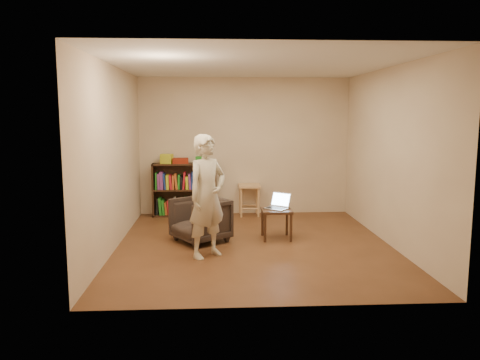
{
  "coord_description": "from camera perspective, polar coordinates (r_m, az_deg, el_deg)",
  "views": [
    {
      "loc": [
        -0.57,
        -6.69,
        1.92
      ],
      "look_at": [
        -0.19,
        0.35,
        0.92
      ],
      "focal_mm": 35.0,
      "sensor_mm": 36.0,
      "label": 1
    }
  ],
  "objects": [
    {
      "name": "floor",
      "position": [
        6.98,
        1.71,
        -7.9
      ],
      "size": [
        4.5,
        4.5,
        0.0
      ],
      "primitive_type": "plane",
      "color": "#4F2E19",
      "rests_on": "ground"
    },
    {
      "name": "wall_left",
      "position": [
        6.87,
        -15.13,
        2.61
      ],
      "size": [
        0.0,
        4.5,
        4.5
      ],
      "primitive_type": "plane",
      "rotation": [
        1.57,
        0.0,
        1.57
      ],
      "color": "beige",
      "rests_on": "floor"
    },
    {
      "name": "ceiling",
      "position": [
        6.75,
        1.8,
        13.85
      ],
      "size": [
        4.5,
        4.5,
        0.0
      ],
      "primitive_type": "plane",
      "color": "silver",
      "rests_on": "wall_back"
    },
    {
      "name": "box_yellow",
      "position": [
        8.84,
        -8.91,
        2.57
      ],
      "size": [
        0.25,
        0.2,
        0.18
      ],
      "primitive_type": "cube",
      "rotation": [
        0.0,
        0.0,
        -0.23
      ],
      "color": "gold",
      "rests_on": "bookshelf"
    },
    {
      "name": "red_cloth",
      "position": [
        8.83,
        -7.28,
        2.34
      ],
      "size": [
        0.31,
        0.24,
        0.1
      ],
      "primitive_type": "cube",
      "rotation": [
        0.0,
        0.0,
        0.08
      ],
      "color": "maroon",
      "rests_on": "bookshelf"
    },
    {
      "name": "stool",
      "position": [
        8.86,
        1.14,
        -1.3
      ],
      "size": [
        0.41,
        0.41,
        0.59
      ],
      "color": "tan",
      "rests_on": "floor"
    },
    {
      "name": "bookshelf",
      "position": [
        8.92,
        -6.74,
        -1.54
      ],
      "size": [
        1.2,
        0.3,
        1.0
      ],
      "color": "black",
      "rests_on": "floor"
    },
    {
      "name": "side_table",
      "position": [
        7.24,
        4.46,
        -4.18
      ],
      "size": [
        0.45,
        0.45,
        0.46
      ],
      "color": "black",
      "rests_on": "floor"
    },
    {
      "name": "box_white",
      "position": [
        8.79,
        -3.48,
        2.29
      ],
      "size": [
        0.1,
        0.1,
        0.08
      ],
      "primitive_type": "cube",
      "rotation": [
        0.0,
        0.0,
        0.1
      ],
      "color": "silver",
      "rests_on": "bookshelf"
    },
    {
      "name": "armchair",
      "position": [
        7.1,
        -4.87,
        -4.86
      ],
      "size": [
        1.01,
        1.0,
        0.67
      ],
      "primitive_type": "imported",
      "rotation": [
        0.0,
        0.0,
        -0.97
      ],
      "color": "#2E261F",
      "rests_on": "floor"
    },
    {
      "name": "wall_right",
      "position": [
        7.19,
        17.87,
        2.74
      ],
      "size": [
        0.0,
        4.5,
        4.5
      ],
      "primitive_type": "plane",
      "rotation": [
        1.57,
        0.0,
        -1.57
      ],
      "color": "beige",
      "rests_on": "floor"
    },
    {
      "name": "wall_back",
      "position": [
        8.98,
        0.54,
        4.11
      ],
      "size": [
        4.0,
        0.0,
        4.0
      ],
      "primitive_type": "plane",
      "rotation": [
        1.57,
        0.0,
        0.0
      ],
      "color": "beige",
      "rests_on": "floor"
    },
    {
      "name": "laptop",
      "position": [
        7.28,
        4.64,
        -3.04
      ],
      "size": [
        0.45,
        0.45,
        0.24
      ],
      "rotation": [
        0.0,
        0.0,
        -0.65
      ],
      "color": "#B8B7BC",
      "rests_on": "side_table"
    },
    {
      "name": "box_green",
      "position": [
        8.79,
        -5.01,
        2.45
      ],
      "size": [
        0.13,
        0.13,
        0.13
      ],
      "primitive_type": "cube",
      "rotation": [
        0.0,
        0.0,
        -0.0
      ],
      "color": "#217D21",
      "rests_on": "bookshelf"
    },
    {
      "name": "person",
      "position": [
        6.26,
        -4.03,
        -2.0
      ],
      "size": [
        0.71,
        0.7,
        1.65
      ],
      "primitive_type": "imported",
      "rotation": [
        0.0,
        0.0,
        0.72
      ],
      "color": "beige",
      "rests_on": "floor"
    }
  ]
}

